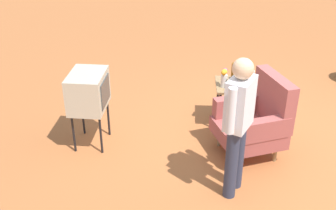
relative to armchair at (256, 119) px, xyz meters
name	(u,v)px	position (x,y,z in m)	size (l,w,h in m)	color
ground_plane	(254,143)	(-0.20, 0.05, -0.50)	(60.00, 60.00, 0.00)	#AD6033
armchair	(256,119)	(0.00, 0.00, 0.00)	(0.98, 1.00, 1.06)	#937047
side_table	(235,90)	(-0.73, -0.20, 0.04)	(0.56, 0.56, 0.63)	black
tv_on_stand	(88,91)	(-0.11, -2.15, 0.28)	(0.62, 0.47, 1.03)	black
person_standing	(238,120)	(0.80, -0.34, 0.44)	(0.52, 0.36, 1.64)	#2D3347
bottle_tall_amber	(234,73)	(-0.77, -0.24, 0.29)	(0.07, 0.07, 0.30)	brown
bottle_wine_green	(236,80)	(-0.51, -0.23, 0.30)	(0.07, 0.07, 0.32)	#1E5623
bottle_short_clear	(237,74)	(-0.86, -0.17, 0.24)	(0.06, 0.06, 0.20)	silver
flower_vase	(224,77)	(-0.64, -0.38, 0.28)	(0.15, 0.10, 0.27)	silver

